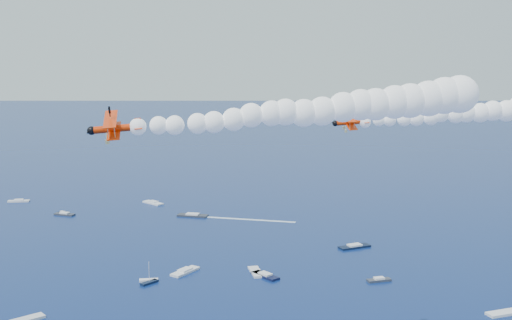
{
  "coord_description": "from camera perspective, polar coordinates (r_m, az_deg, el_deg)",
  "views": [
    {
      "loc": [
        11.34,
        -90.33,
        67.39
      ],
      "look_at": [
        7.32,
        19.06,
        49.98
      ],
      "focal_mm": 45.94,
      "sensor_mm": 36.0,
      "label": 1
    }
  ],
  "objects": [
    {
      "name": "boat_wakes",
      "position": [
        222.14,
        -7.01,
        -8.69
      ],
      "size": [
        82.88,
        119.14,
        0.04
      ],
      "color": "white",
      "rests_on": "ground"
    },
    {
      "name": "biplane_trail",
      "position": [
        90.8,
        -12.12,
        2.7
      ],
      "size": [
        9.04,
        10.38,
        7.0
      ],
      "primitive_type": null,
      "rotation": [
        -0.2,
        0.07,
        3.34
      ],
      "color": "red"
    },
    {
      "name": "smoke_trail_lead",
      "position": [
        140.31,
        18.92,
        4.0
      ],
      "size": [
        52.91,
        15.22,
        9.55
      ],
      "primitive_type": null,
      "rotation": [
        0.0,
        0.0,
        3.24
      ],
      "color": "white"
    },
    {
      "name": "biplane_lead",
      "position": [
        132.71,
        8.26,
        3.27
      ],
      "size": [
        8.29,
        9.64,
        7.0
      ],
      "primitive_type": null,
      "rotation": [
        -0.22,
        0.07,
        3.24
      ],
      "color": "red"
    },
    {
      "name": "smoke_trail_trail",
      "position": [
        93.02,
        4.35,
        4.24
      ],
      "size": [
        53.37,
        24.43,
        9.55
      ],
      "primitive_type": null,
      "rotation": [
        0.0,
        0.0,
        3.34
      ],
      "color": "white"
    },
    {
      "name": "spectator_boats",
      "position": [
        219.46,
        -3.56,
        -8.77
      ],
      "size": [
        224.84,
        192.08,
        0.7
      ],
      "color": "#292D37",
      "rests_on": "ground"
    }
  ]
}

